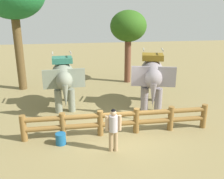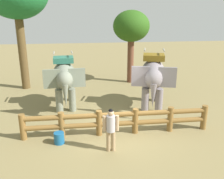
# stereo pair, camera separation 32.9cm
# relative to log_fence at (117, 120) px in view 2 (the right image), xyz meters

# --- Properties ---
(ground_plane) EXTENTS (60.00, 60.00, 0.00)m
(ground_plane) POSITION_rel_log_fence_xyz_m (0.00, 0.30, -0.60)
(ground_plane) COLOR olive
(log_fence) EXTENTS (7.61, 0.33, 1.05)m
(log_fence) POSITION_rel_log_fence_xyz_m (0.00, 0.00, 0.00)
(log_fence) COLOR brown
(log_fence) RESTS_ON ground
(elephant_near_left) EXTENTS (1.89, 3.32, 2.85)m
(elephant_near_left) POSITION_rel_log_fence_xyz_m (-2.19, 3.26, 1.00)
(elephant_near_left) COLOR gray
(elephant_near_left) RESTS_ON ground
(elephant_center) EXTENTS (2.35, 3.58, 3.00)m
(elephant_center) POSITION_rel_log_fence_xyz_m (2.21, 2.61, 1.08)
(elephant_center) COLOR gray
(elephant_center) RESTS_ON ground
(tourist_woman_in_black) EXTENTS (0.57, 0.33, 1.61)m
(tourist_woman_in_black) POSITION_rel_log_fence_xyz_m (-0.43, -1.23, 0.33)
(tourist_woman_in_black) COLOR tan
(tourist_woman_in_black) RESTS_ON ground
(tree_back_center) EXTENTS (2.42, 2.42, 4.87)m
(tree_back_center) POSITION_rel_log_fence_xyz_m (2.10, 7.52, 3.13)
(tree_back_center) COLOR brown
(tree_back_center) RESTS_ON ground
(feed_bucket) EXTENTS (0.39, 0.39, 0.44)m
(feed_bucket) POSITION_rel_log_fence_xyz_m (-2.29, -0.46, -0.38)
(feed_bucket) COLOR #19598C
(feed_bucket) RESTS_ON ground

